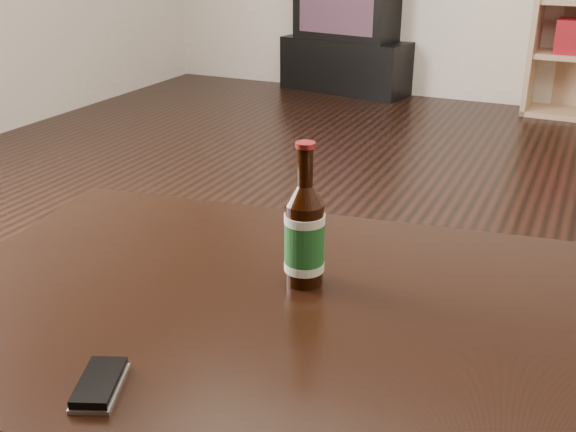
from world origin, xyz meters
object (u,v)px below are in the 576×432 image
at_px(phone, 100,385).
at_px(coffee_table, 327,345).
at_px(beer_bottle, 304,235).
at_px(tv_stand, 350,64).

bearing_deg(phone, coffee_table, 35.35).
bearing_deg(coffee_table, phone, -122.14).
bearing_deg(beer_bottle, coffee_table, -44.17).
height_order(tv_stand, beer_bottle, beer_bottle).
relative_size(tv_stand, coffee_table, 0.64).
bearing_deg(coffee_table, beer_bottle, 135.83).
relative_size(tv_stand, beer_bottle, 3.65).
relative_size(tv_stand, phone, 7.85).
distance_m(tv_stand, beer_bottle, 3.83).
bearing_deg(tv_stand, beer_bottle, -60.96).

